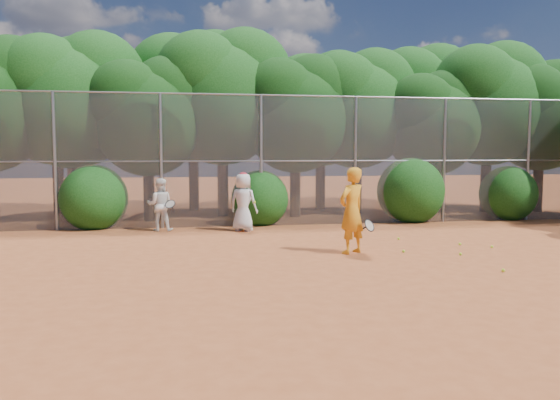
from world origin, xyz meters
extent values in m
plane|color=#9C4A23|center=(0.00, 0.00, 0.00)|extent=(80.00, 80.00, 0.00)
cylinder|color=gray|center=(-7.00, 6.00, 2.00)|extent=(0.09, 0.09, 4.00)
cylinder|color=gray|center=(-4.00, 6.00, 2.00)|extent=(0.09, 0.09, 4.00)
cylinder|color=gray|center=(-1.00, 6.00, 2.00)|extent=(0.09, 0.09, 4.00)
cylinder|color=gray|center=(2.00, 6.00, 2.00)|extent=(0.09, 0.09, 4.00)
cylinder|color=gray|center=(5.00, 6.00, 2.00)|extent=(0.09, 0.09, 4.00)
cylinder|color=gray|center=(8.00, 6.00, 2.00)|extent=(0.09, 0.09, 4.00)
cylinder|color=gray|center=(0.00, 6.00, 4.00)|extent=(20.00, 0.05, 0.05)
cylinder|color=gray|center=(0.00, 6.00, 2.00)|extent=(20.00, 0.04, 0.04)
cube|color=slate|center=(0.00, 6.00, 2.00)|extent=(20.00, 0.02, 4.00)
sphere|color=black|center=(-8.74, 8.38, 4.47)|extent=(3.05, 3.05, 3.05)
cylinder|color=black|center=(-7.00, 8.50, 1.26)|extent=(0.38, 0.38, 2.52)
sphere|color=#104110|center=(-7.00, 8.50, 3.73)|extent=(4.03, 4.03, 4.03)
sphere|color=#104110|center=(-6.19, 8.90, 4.74)|extent=(3.23, 3.23, 3.23)
sphere|color=#104110|center=(-7.71, 8.20, 4.54)|extent=(3.02, 3.02, 3.02)
cylinder|color=black|center=(-4.50, 7.80, 1.08)|extent=(0.36, 0.36, 2.17)
sphere|color=black|center=(-4.50, 7.80, 3.21)|extent=(3.47, 3.47, 3.47)
sphere|color=black|center=(-3.81, 8.15, 4.08)|extent=(2.78, 2.78, 2.78)
sphere|color=black|center=(-5.11, 7.54, 3.91)|extent=(2.60, 2.60, 2.60)
cylinder|color=black|center=(-2.00, 8.80, 1.33)|extent=(0.39, 0.39, 2.66)
sphere|color=#104110|center=(-2.00, 8.80, 3.94)|extent=(4.26, 4.26, 4.26)
sphere|color=#104110|center=(-1.15, 9.23, 5.00)|extent=(3.40, 3.40, 3.40)
sphere|color=#104110|center=(-2.74, 8.48, 4.79)|extent=(3.19, 3.19, 3.19)
cylinder|color=black|center=(0.50, 8.20, 1.14)|extent=(0.37, 0.37, 2.27)
sphere|color=black|center=(0.50, 8.20, 3.37)|extent=(3.64, 3.64, 3.64)
sphere|color=black|center=(1.23, 8.56, 4.28)|extent=(2.91, 2.91, 2.91)
sphere|color=black|center=(-0.14, 7.93, 4.10)|extent=(2.73, 2.73, 2.73)
cylinder|color=black|center=(3.00, 9.00, 1.22)|extent=(0.38, 0.38, 2.45)
sphere|color=#104110|center=(3.00, 9.00, 3.63)|extent=(3.92, 3.92, 3.92)
sphere|color=#104110|center=(3.78, 9.39, 4.61)|extent=(3.14, 3.14, 3.14)
sphere|color=#104110|center=(2.31, 8.71, 4.41)|extent=(2.94, 2.94, 2.94)
cylinder|color=black|center=(5.50, 8.00, 1.05)|extent=(0.36, 0.36, 2.10)
sphere|color=black|center=(5.50, 8.00, 3.11)|extent=(3.36, 3.36, 3.36)
sphere|color=black|center=(6.17, 8.34, 3.95)|extent=(2.69, 2.69, 2.69)
sphere|color=black|center=(4.91, 7.75, 3.78)|extent=(2.52, 2.52, 2.52)
cylinder|color=black|center=(8.00, 8.60, 1.29)|extent=(0.39, 0.39, 2.59)
sphere|color=#104110|center=(8.00, 8.60, 3.83)|extent=(4.14, 4.14, 4.14)
sphere|color=#104110|center=(8.83, 9.01, 4.87)|extent=(3.32, 3.32, 3.32)
sphere|color=#104110|center=(7.27, 8.29, 4.66)|extent=(3.11, 3.11, 3.11)
cylinder|color=black|center=(10.00, 8.30, 1.15)|extent=(0.37, 0.37, 2.31)
sphere|color=black|center=(10.00, 8.30, 3.42)|extent=(3.70, 3.70, 3.70)
sphere|color=black|center=(10.74, 8.67, 4.34)|extent=(2.96, 2.96, 2.96)
sphere|color=black|center=(9.35, 8.02, 4.16)|extent=(2.77, 2.77, 2.77)
cylinder|color=black|center=(-8.00, 10.80, 1.31)|extent=(0.39, 0.39, 2.62)
sphere|color=#104110|center=(-8.00, 10.80, 3.88)|extent=(4.20, 4.20, 4.20)
sphere|color=#104110|center=(-7.16, 11.22, 4.94)|extent=(3.36, 3.36, 3.36)
sphere|color=#104110|center=(-8.73, 10.49, 4.72)|extent=(3.15, 3.15, 3.15)
cylinder|color=black|center=(-3.00, 11.00, 1.40)|extent=(0.40, 0.40, 2.80)
sphere|color=#104110|center=(-3.00, 11.00, 4.14)|extent=(4.48, 4.48, 4.48)
sphere|color=#104110|center=(-2.10, 11.45, 5.26)|extent=(3.58, 3.58, 3.58)
sphere|color=#104110|center=(-3.78, 10.66, 5.04)|extent=(3.36, 3.36, 3.36)
cylinder|color=black|center=(2.00, 10.60, 1.26)|extent=(0.38, 0.38, 2.52)
sphere|color=#104110|center=(2.00, 10.60, 3.73)|extent=(4.03, 4.03, 4.03)
sphere|color=#104110|center=(2.81, 11.00, 4.74)|extent=(3.23, 3.23, 3.23)
sphere|color=#104110|center=(1.29, 10.30, 4.54)|extent=(3.02, 3.02, 3.02)
cylinder|color=black|center=(6.50, 11.20, 1.36)|extent=(0.40, 0.40, 2.73)
sphere|color=#104110|center=(6.50, 11.20, 4.04)|extent=(4.37, 4.37, 4.37)
sphere|color=#104110|center=(7.37, 11.64, 5.13)|extent=(3.49, 3.49, 3.49)
sphere|color=#104110|center=(5.74, 10.87, 4.91)|extent=(3.28, 3.28, 3.28)
sphere|color=#104110|center=(-6.00, 6.30, 1.00)|extent=(2.00, 2.00, 2.00)
sphere|color=#104110|center=(-1.00, 6.30, 0.90)|extent=(1.80, 1.80, 1.80)
sphere|color=#104110|center=(4.00, 6.30, 1.10)|extent=(2.20, 2.20, 2.20)
sphere|color=#104110|center=(7.50, 6.30, 0.95)|extent=(1.90, 1.90, 1.90)
imported|color=orange|center=(0.39, 1.07, 0.97)|extent=(0.84, 0.76, 1.93)
torus|color=black|center=(0.74, 0.87, 0.65)|extent=(0.34, 0.31, 0.28)
cylinder|color=black|center=(0.62, 1.03, 0.55)|extent=(0.18, 0.23, 0.15)
imported|color=silver|center=(-1.66, 4.93, 0.84)|extent=(0.98, 0.88, 1.67)
ellipsoid|color=red|center=(-1.66, 4.93, 1.63)|extent=(0.22, 0.22, 0.13)
sphere|color=#C0ED2B|center=(-1.36, 4.73, 0.85)|extent=(0.07, 0.07, 0.07)
imported|color=white|center=(-4.03, 5.40, 0.76)|extent=(0.79, 0.64, 1.52)
torus|color=black|center=(-3.73, 5.10, 0.80)|extent=(0.37, 0.32, 0.24)
cylinder|color=black|center=(-3.67, 5.25, 0.65)|extent=(0.12, 0.22, 0.21)
sphere|color=#C0ED2B|center=(3.86, 1.13, 0.03)|extent=(0.07, 0.07, 0.07)
sphere|color=#C0ED2B|center=(3.31, 1.64, 0.03)|extent=(0.07, 0.07, 0.07)
sphere|color=#C0ED2B|center=(2.66, -1.28, 0.03)|extent=(0.07, 0.07, 0.07)
sphere|color=#C0ED2B|center=(2.68, 0.41, 0.03)|extent=(0.07, 0.07, 0.07)
sphere|color=#C0ED2B|center=(1.58, 0.94, 0.03)|extent=(0.07, 0.07, 0.07)
sphere|color=#C0ED2B|center=(2.15, 2.67, 0.03)|extent=(0.07, 0.07, 0.07)
camera|label=1|loc=(-3.21, -10.61, 2.26)|focal=35.00mm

